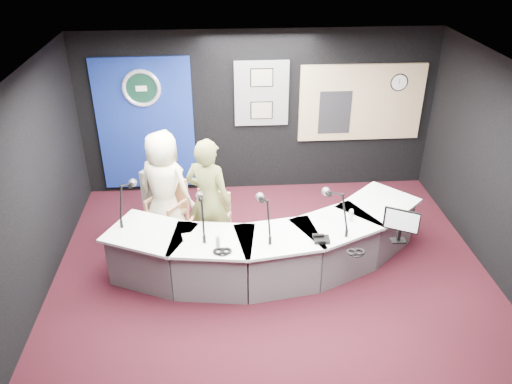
{
  "coord_description": "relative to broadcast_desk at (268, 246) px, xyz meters",
  "views": [
    {
      "loc": [
        -0.64,
        -5.21,
        4.46
      ],
      "look_at": [
        -0.2,
        0.8,
        1.1
      ],
      "focal_mm": 36.0,
      "sensor_mm": 36.0,
      "label": 1
    }
  ],
  "objects": [
    {
      "name": "agency_seal",
      "position": [
        -1.85,
        2.38,
        1.52
      ],
      "size": [
        0.63,
        0.07,
        0.63
      ],
      "primitive_type": "torus",
      "rotation": [
        1.57,
        0.0,
        0.0
      ],
      "color": "silver",
      "rests_on": "backdrop_panel"
    },
    {
      "name": "desk_phone",
      "position": [
        0.63,
        -0.46,
        0.4
      ],
      "size": [
        0.2,
        0.17,
        0.05
      ],
      "primitive_type": "cube",
      "rotation": [
        0.0,
        0.0,
        -0.05
      ],
      "color": "black",
      "rests_on": "broadcast_desk"
    },
    {
      "name": "booth_glow",
      "position": [
        1.8,
        2.41,
        1.18
      ],
      "size": [
        2.0,
        0.02,
        1.2
      ],
      "primitive_type": "cube",
      "color": "#D7B287",
      "rests_on": "booth_window_frame"
    },
    {
      "name": "headphones_near",
      "position": [
        1.0,
        -0.75,
        0.39
      ],
      "size": [
        0.21,
        0.21,
        0.04
      ],
      "primitive_type": "torus",
      "color": "black",
      "rests_on": "broadcast_desk"
    },
    {
      "name": "framed_photo_lower",
      "position": [
        0.1,
        2.39,
        1.09
      ],
      "size": [
        0.34,
        0.02,
        0.27
      ],
      "primitive_type": "cube",
      "color": "gray",
      "rests_on": "pinboard"
    },
    {
      "name": "armchair_left",
      "position": [
        -1.45,
        0.91,
        0.1
      ],
      "size": [
        0.74,
        0.74,
        0.94
      ],
      "primitive_type": null,
      "rotation": [
        0.0,
        0.0,
        -0.65
      ],
      "color": "tan",
      "rests_on": "ground"
    },
    {
      "name": "boom_mic_b",
      "position": [
        -0.87,
        -0.08,
        0.68
      ],
      "size": [
        0.17,
        0.74,
        0.6
      ],
      "primitive_type": null,
      "color": "black",
      "rests_on": "broadcast_desk"
    },
    {
      "name": "draped_jacket",
      "position": [
        -1.62,
        1.11,
        0.24
      ],
      "size": [
        0.46,
        0.38,
        0.7
      ],
      "primitive_type": "cube",
      "rotation": [
        0.0,
        0.0,
        -0.65
      ],
      "color": "gray",
      "rests_on": "armchair_left"
    },
    {
      "name": "backdrop_panel",
      "position": [
        -1.85,
        2.42,
        0.88
      ],
      "size": [
        1.6,
        0.05,
        2.3
      ],
      "primitive_type": "cube",
      "color": "navy",
      "rests_on": "wall_back"
    },
    {
      "name": "broadcast_desk",
      "position": [
        0.0,
        0.0,
        0.0
      ],
      "size": [
        4.5,
        1.9,
        0.75
      ],
      "primitive_type": null,
      "color": "silver",
      "rests_on": "ground"
    },
    {
      "name": "ceiling",
      "position": [
        0.05,
        -0.55,
        2.42
      ],
      "size": [
        6.0,
        6.0,
        0.02
      ],
      "primitive_type": "cube",
      "color": "silver",
      "rests_on": "ground"
    },
    {
      "name": "seal_center",
      "position": [
        -1.85,
        2.38,
        1.52
      ],
      "size": [
        0.48,
        0.01,
        0.48
      ],
      "primitive_type": "cylinder",
      "rotation": [
        1.57,
        0.0,
        0.0
      ],
      "color": "black",
      "rests_on": "backdrop_panel"
    },
    {
      "name": "wall_clock",
      "position": [
        2.4,
        2.39,
        1.52
      ],
      "size": [
        0.28,
        0.01,
        0.28
      ],
      "primitive_type": "cylinder",
      "rotation": [
        1.57,
        0.0,
        0.0
      ],
      "color": "white",
      "rests_on": "booth_window_frame"
    },
    {
      "name": "headphones_far",
      "position": [
        -0.63,
        -0.61,
        0.39
      ],
      "size": [
        0.2,
        0.2,
        0.03
      ],
      "primitive_type": "torus",
      "color": "black",
      "rests_on": "broadcast_desk"
    },
    {
      "name": "water_bottles",
      "position": [
        0.45,
        -0.25,
        0.46
      ],
      "size": [
        2.31,
        0.54,
        0.18
      ],
      "primitive_type": null,
      "color": "silver",
      "rests_on": "broadcast_desk"
    },
    {
      "name": "framed_photo_upper",
      "position": [
        0.1,
        2.39,
        1.65
      ],
      "size": [
        0.34,
        0.02,
        0.27
      ],
      "primitive_type": "cube",
      "color": "gray",
      "rests_on": "pinboard"
    },
    {
      "name": "computer_monitor",
      "position": [
        1.6,
        -0.53,
        0.7
      ],
      "size": [
        0.43,
        0.25,
        0.32
      ],
      "primitive_type": "cube",
      "rotation": [
        0.0,
        0.0,
        -0.49
      ],
      "color": "black",
      "rests_on": "broadcast_desk"
    },
    {
      "name": "paper_stack",
      "position": [
        -1.01,
        -0.3,
        0.38
      ],
      "size": [
        0.26,
        0.33,
        0.0
      ],
      "primitive_type": "cube",
      "rotation": [
        0.0,
        0.0,
        0.2
      ],
      "color": "white",
      "rests_on": "broadcast_desk"
    },
    {
      "name": "ground",
      "position": [
        0.05,
        -0.55,
        -0.38
      ],
      "size": [
        6.0,
        6.0,
        0.0
      ],
      "primitive_type": "plane",
      "color": "black",
      "rests_on": "ground"
    },
    {
      "name": "boom_mic_a",
      "position": [
        -1.9,
        0.35,
        0.68
      ],
      "size": [
        0.22,
        0.73,
        0.6
      ],
      "primitive_type": null,
      "color": "black",
      "rests_on": "broadcast_desk"
    },
    {
      "name": "boom_mic_c",
      "position": [
        -0.07,
        -0.17,
        0.68
      ],
      "size": [
        0.2,
        0.73,
        0.6
      ],
      "primitive_type": null,
      "color": "black",
      "rests_on": "broadcast_desk"
    },
    {
      "name": "wall_back",
      "position": [
        0.05,
        2.45,
        1.02
      ],
      "size": [
        6.0,
        0.02,
        2.8
      ],
      "primitive_type": "cube",
      "color": "black",
      "rests_on": "ground"
    },
    {
      "name": "booth_window_frame",
      "position": [
        1.8,
        2.42,
        1.18
      ],
      "size": [
        2.12,
        0.06,
        1.32
      ],
      "primitive_type": "cube",
      "color": "tan",
      "rests_on": "wall_back"
    },
    {
      "name": "boom_mic_d",
      "position": [
        0.88,
        -0.08,
        0.68
      ],
      "size": [
        0.29,
        0.72,
        0.6
      ],
      "primitive_type": null,
      "color": "black",
      "rests_on": "broadcast_desk"
    },
    {
      "name": "person_man",
      "position": [
        -1.45,
        0.91,
        0.49
      ],
      "size": [
        1.0,
        0.87,
        1.74
      ],
      "primitive_type": "imported",
      "rotation": [
        0.0,
        0.0,
        2.68
      ],
      "color": "#FFF8CB",
      "rests_on": "ground"
    },
    {
      "name": "equipment_rack",
      "position": [
        1.35,
        2.39,
        1.03
      ],
      "size": [
        0.55,
        0.02,
        0.75
      ],
      "primitive_type": "cube",
      "color": "black",
      "rests_on": "booth_window_frame"
    },
    {
      "name": "pinboard",
      "position": [
        0.1,
        2.42,
        1.38
      ],
      "size": [
        0.9,
        0.04,
        1.1
      ],
      "primitive_type": "cube",
      "color": "slate",
      "rests_on": "wall_back"
    },
    {
      "name": "person_woman",
      "position": [
        -0.79,
        0.38,
        0.54
      ],
      "size": [
        0.8,
        0.69,
        1.84
      ],
      "primitive_type": "imported",
      "rotation": [
        0.0,
        0.0,
        2.68
      ],
      "color": "olive",
      "rests_on": "ground"
    },
    {
      "name": "armchair_right",
      "position": [
        -0.79,
        0.38,
        0.14
      ],
      "size": [
        0.74,
        0.74,
        1.03
      ],
      "primitive_type": null,
      "rotation": [
        0.0,
        0.0,
        -0.33
      ],
      "color": "tan",
      "rests_on": "ground"
    },
    {
      "name": "notepad",
      "position": [
        -0.74,
        -0.52,
        0.38
      ],
      "size": [
        0.31,
        0.34,
        0.0
      ],
      "primitive_type": "cube",
      "rotation": [
        0.0,
        0.0,
        -0.56
      ],
      "color": "white",
      "rests_on": "broadcast_desk"
    },
    {
      "name": "wall_left",
      "position": [
        -2.95,
        -0.55,
        1.02
      ],
      "size": [
        0.02,
        6.0,
        2.8
      ],
      "primitive_type": "cube",
      "color": "black",
      "rests_on": "ground"
    }
  ]
}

